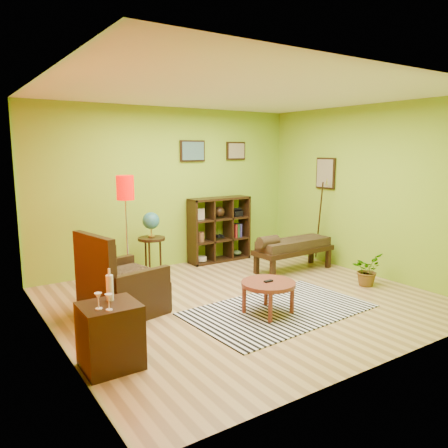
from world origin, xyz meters
TOP-DOWN VIEW (x-y plane):
  - ground at (0.00, 0.00)m, footprint 5.00×5.00m
  - room_shell at (-0.09, 0.01)m, footprint 5.04×4.54m
  - zebra_rug at (0.13, -0.58)m, footprint 2.45×1.57m
  - coffee_table at (-0.06, -0.60)m, footprint 0.69×0.69m
  - armchair at (-1.63, 0.45)m, footprint 1.04×1.04m
  - side_cabinet at (-2.20, -0.84)m, footprint 0.54×0.49m
  - floor_lamp at (-1.20, 1.26)m, footprint 0.26×0.26m
  - globe_table at (-0.61, 1.74)m, footprint 0.44×0.44m
  - cube_shelf at (0.91, 2.03)m, footprint 1.20×0.35m
  - bench at (1.55, 0.74)m, footprint 1.49×0.55m
  - potted_plant at (1.96, -0.51)m, footprint 0.57×0.61m

SIDE VIEW (x-z plane):
  - ground at x=0.00m, z-range 0.00..0.00m
  - zebra_rug at x=0.13m, z-range 0.00..0.01m
  - potted_plant at x=1.96m, z-range 0.00..0.39m
  - side_cabinet at x=-2.20m, z-range -0.15..0.80m
  - armchair at x=-1.63m, z-range -0.21..0.86m
  - coffee_table at x=-0.06m, z-range 0.14..0.58m
  - bench at x=1.55m, z-range 0.09..0.77m
  - cube_shelf at x=0.91m, z-range 0.00..1.20m
  - globe_table at x=-0.61m, z-range 0.28..1.35m
  - floor_lamp at x=-1.20m, z-range 0.53..2.24m
  - room_shell at x=-0.09m, z-range 0.39..3.21m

